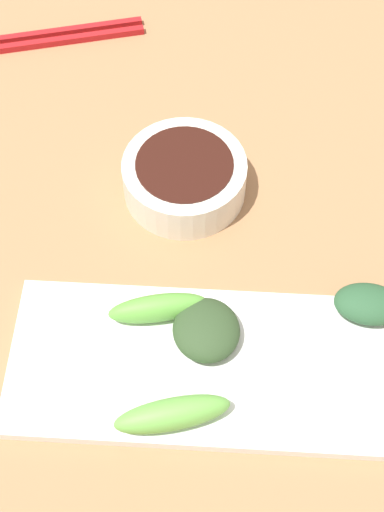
# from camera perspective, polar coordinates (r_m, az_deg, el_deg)

# --- Properties ---
(tabletop) EXTENTS (2.10, 2.10, 0.02)m
(tabletop) POSITION_cam_1_polar(r_m,az_deg,el_deg) (0.70, -0.73, -3.82)
(tabletop) COLOR #9F734B
(tabletop) RESTS_ON ground
(sauce_bowl) EXTENTS (0.12, 0.12, 0.04)m
(sauce_bowl) POSITION_cam_1_polar(r_m,az_deg,el_deg) (0.74, -0.57, 6.09)
(sauce_bowl) COLOR silver
(sauce_bowl) RESTS_ON tabletop
(serving_plate) EXTENTS (0.15, 0.33, 0.01)m
(serving_plate) POSITION_cam_1_polar(r_m,az_deg,el_deg) (0.65, 0.65, -8.33)
(serving_plate) COLOR white
(serving_plate) RESTS_ON tabletop
(broccoli_stalk_0) EXTENTS (0.05, 0.10, 0.03)m
(broccoli_stalk_0) POSITION_cam_1_polar(r_m,az_deg,el_deg) (0.62, -1.65, -11.91)
(broccoli_stalk_0) COLOR #65AD46
(broccoli_stalk_0) RESTS_ON serving_plate
(broccoli_leafy_1) EXTENTS (0.07, 0.07, 0.03)m
(broccoli_leafy_1) POSITION_cam_1_polar(r_m,az_deg,el_deg) (0.65, 1.10, -5.64)
(broccoli_leafy_1) COLOR #2F4726
(broccoli_leafy_1) RESTS_ON serving_plate
(broccoli_leafy_2) EXTENTS (0.05, 0.06, 0.03)m
(broccoli_leafy_2) POSITION_cam_1_polar(r_m,az_deg,el_deg) (0.68, 13.28, -3.57)
(broccoli_leafy_2) COLOR #2A5633
(broccoli_leafy_2) RESTS_ON serving_plate
(broccoli_stalk_3) EXTENTS (0.04, 0.09, 0.03)m
(broccoli_stalk_3) POSITION_cam_1_polar(r_m,az_deg,el_deg) (0.66, -2.60, -3.97)
(broccoli_stalk_3) COLOR #5DA83F
(broccoli_stalk_3) RESTS_ON serving_plate
(chopsticks) EXTENTS (0.08, 0.23, 0.01)m
(chopsticks) POSITION_cam_1_polar(r_m,az_deg,el_deg) (0.92, -11.14, 15.89)
(chopsticks) COLOR #B3191C
(chopsticks) RESTS_ON tabletop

